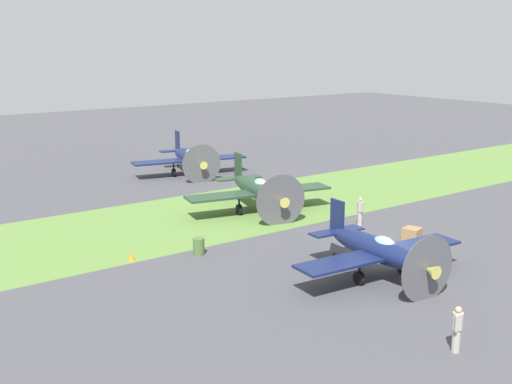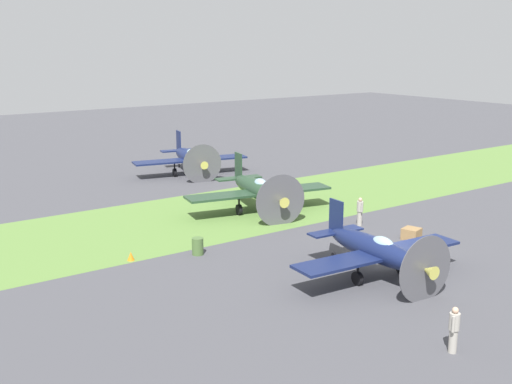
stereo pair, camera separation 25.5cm
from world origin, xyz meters
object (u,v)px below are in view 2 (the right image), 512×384
(airplane_trail, at_px, (190,158))
(ground_crew_chief, at_px, (360,211))
(runway_marker_cone, at_px, (131,256))
(supply_crate, at_px, (411,234))
(airplane_wingman, at_px, (258,189))
(airplane_lead, at_px, (376,250))
(fuel_drum, at_px, (198,246))
(ground_crew_mechanic, at_px, (454,329))

(airplane_trail, bearing_deg, ground_crew_chief, 104.60)
(airplane_trail, relative_size, runway_marker_cone, 21.96)
(supply_crate, bearing_deg, airplane_wingman, -70.53)
(airplane_lead, relative_size, airplane_wingman, 0.92)
(airplane_wingman, xyz_separation_m, fuel_drum, (7.59, 5.23, -1.02))
(supply_crate, bearing_deg, runway_marker_cone, -22.31)
(airplane_lead, bearing_deg, fuel_drum, -51.68)
(fuel_drum, bearing_deg, supply_crate, 157.12)
(airplane_lead, relative_size, ground_crew_mechanic, 5.25)
(supply_crate, bearing_deg, fuel_drum, -22.88)
(airplane_wingman, height_order, runway_marker_cone, airplane_wingman)
(airplane_trail, distance_m, ground_crew_mechanic, 33.53)
(ground_crew_mechanic, bearing_deg, airplane_trail, 47.89)
(airplane_lead, relative_size, supply_crate, 10.08)
(ground_crew_chief, bearing_deg, airplane_trail, 20.79)
(ground_crew_chief, height_order, runway_marker_cone, ground_crew_chief)
(ground_crew_mechanic, bearing_deg, airplane_lead, 36.59)
(airplane_wingman, relative_size, supply_crate, 11.00)
(runway_marker_cone, bearing_deg, airplane_lead, 133.46)
(ground_crew_mechanic, distance_m, supply_crate, 13.35)
(airplane_wingman, xyz_separation_m, ground_crew_mechanic, (5.58, 19.68, -0.55))
(ground_crew_chief, xyz_separation_m, ground_crew_mechanic, (8.65, 13.43, 0.00))
(airplane_lead, height_order, fuel_drum, airplane_lead)
(airplane_trail, distance_m, supply_crate, 22.88)
(airplane_lead, bearing_deg, ground_crew_chief, -125.40)
(airplane_lead, height_order, ground_crew_chief, airplane_lead)
(ground_crew_mechanic, xyz_separation_m, fuel_drum, (2.01, -14.45, -0.46))
(airplane_trail, bearing_deg, runway_marker_cone, 64.58)
(airplane_lead, distance_m, airplane_trail, 26.21)
(fuel_drum, relative_size, runway_marker_cone, 2.05)
(airplane_lead, height_order, airplane_wingman, airplane_wingman)
(airplane_trail, xyz_separation_m, ground_crew_mechanic, (7.84, 32.59, -0.52))
(fuel_drum, distance_m, runway_marker_cone, 3.43)
(airplane_lead, height_order, airplane_trail, airplane_trail)
(ground_crew_mechanic, bearing_deg, airplane_wingman, 45.60)
(airplane_trail, height_order, ground_crew_chief, airplane_trail)
(airplane_lead, xyz_separation_m, ground_crew_mechanic, (3.15, 6.80, -0.44))
(ground_crew_mechanic, xyz_separation_m, runway_marker_cone, (5.22, -15.64, -0.69))
(airplane_wingman, distance_m, ground_crew_chief, 6.99)
(airplane_trail, relative_size, ground_crew_chief, 5.59)
(airplane_wingman, height_order, ground_crew_chief, airplane_wingman)
(ground_crew_chief, xyz_separation_m, runway_marker_cone, (13.87, -2.21, -0.69))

